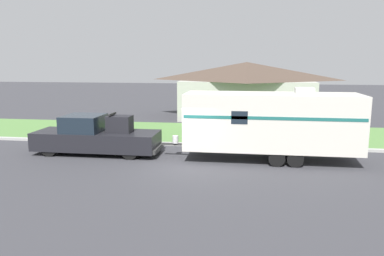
# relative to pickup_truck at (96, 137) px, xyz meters

# --- Properties ---
(ground_plane) EXTENTS (120.00, 120.00, 0.00)m
(ground_plane) POSITION_rel_pickup_truck_xyz_m (4.66, -1.41, -0.85)
(ground_plane) COLOR #38383D
(curb_strip) EXTENTS (80.00, 0.30, 0.14)m
(curb_strip) POSITION_rel_pickup_truck_xyz_m (4.66, 2.34, -0.78)
(curb_strip) COLOR #ADADA8
(curb_strip) RESTS_ON ground_plane
(lawn_strip) EXTENTS (80.00, 7.00, 0.03)m
(lawn_strip) POSITION_rel_pickup_truck_xyz_m (4.66, 5.99, -0.83)
(lawn_strip) COLOR #568442
(lawn_strip) RESTS_ON ground_plane
(house_across_street) EXTENTS (10.92, 7.37, 4.42)m
(house_across_street) POSITION_rel_pickup_truck_xyz_m (7.23, 13.53, 1.44)
(house_across_street) COLOR #B2B2A8
(house_across_street) RESTS_ON ground_plane
(pickup_truck) EXTENTS (6.18, 2.03, 2.02)m
(pickup_truck) POSITION_rel_pickup_truck_xyz_m (0.00, 0.00, 0.00)
(pickup_truck) COLOR black
(pickup_truck) RESTS_ON ground_plane
(travel_trailer) EXTENTS (8.97, 2.44, 3.35)m
(travel_trailer) POSITION_rel_pickup_truck_xyz_m (8.41, -0.00, 0.95)
(travel_trailer) COLOR black
(travel_trailer) RESTS_ON ground_plane
(mailbox) EXTENTS (0.48, 0.20, 1.35)m
(mailbox) POSITION_rel_pickup_truck_xyz_m (7.95, 3.16, 0.19)
(mailbox) COLOR brown
(mailbox) RESTS_ON ground_plane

